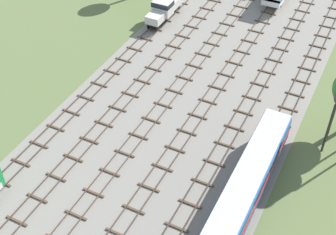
# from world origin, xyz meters

# --- Properties ---
(ground_plane) EXTENTS (480.00, 480.00, 0.00)m
(ground_plane) POSITION_xyz_m (0.00, 56.00, 0.00)
(ground_plane) COLOR #5B6B3D
(ballast_bed) EXTENTS (26.58, 176.00, 0.01)m
(ballast_bed) POSITION_xyz_m (0.00, 56.00, 0.00)
(ballast_bed) COLOR gray
(ballast_bed) RESTS_ON ground
(track_far_left) EXTENTS (2.40, 126.00, 0.29)m
(track_far_left) POSITION_xyz_m (-11.29, 57.00, 0.14)
(track_far_left) COLOR #47382D
(track_far_left) RESTS_ON ground
(track_left) EXTENTS (2.40, 126.00, 0.29)m
(track_left) POSITION_xyz_m (-6.77, 57.00, 0.14)
(track_left) COLOR #47382D
(track_left) RESTS_ON ground
(track_centre_left) EXTENTS (2.40, 126.00, 0.29)m
(track_centre_left) POSITION_xyz_m (-2.26, 57.00, 0.14)
(track_centre_left) COLOR #47382D
(track_centre_left) RESTS_ON ground
(track_centre) EXTENTS (2.40, 126.00, 0.29)m
(track_centre) POSITION_xyz_m (2.26, 57.00, 0.14)
(track_centre) COLOR #47382D
(track_centre) RESTS_ON ground
(track_centre_right) EXTENTS (2.40, 126.00, 0.29)m
(track_centre_right) POSITION_xyz_m (6.77, 57.00, 0.14)
(track_centre_right) COLOR #47382D
(track_centre_right) RESTS_ON ground
(track_right) EXTENTS (2.40, 126.00, 0.29)m
(track_right) POSITION_xyz_m (11.29, 57.00, 0.14)
(track_right) COLOR #47382D
(track_right) RESTS_ON ground
(diesel_railcar_right_near) EXTENTS (2.96, 20.50, 3.80)m
(diesel_railcar_right_near) POSITION_xyz_m (11.29, 39.65, 2.60)
(diesel_railcar_right_near) COLOR #194C8C
(diesel_railcar_right_near) RESTS_ON ground
(shunter_loco_far_left_mid) EXTENTS (2.74, 8.46, 3.10)m
(shunter_loco_far_left_mid) POSITION_xyz_m (-11.29, 67.56, 2.01)
(shunter_loco_far_left_mid) COLOR beige
(shunter_loco_far_left_mid) RESTS_ON ground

